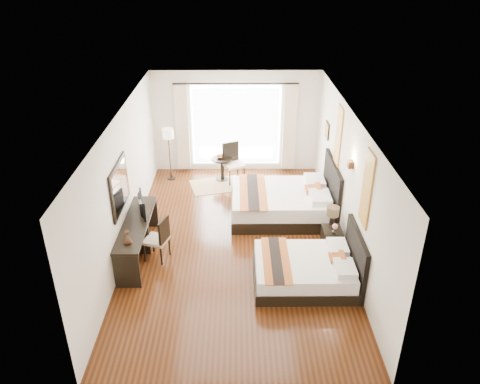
{
  "coord_description": "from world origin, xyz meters",
  "views": [
    {
      "loc": [
        0.03,
        -8.39,
        5.56
      ],
      "look_at": [
        0.08,
        0.16,
        1.12
      ],
      "focal_mm": 35.0,
      "sensor_mm": 36.0,
      "label": 1
    }
  ],
  "objects_px": {
    "bed_near": "(309,269)",
    "floor_lamp": "(168,137)",
    "fruit_bowl": "(221,157)",
    "window_chair": "(233,170)",
    "nightstand": "(332,239)",
    "table_lamp": "(333,213)",
    "television": "(139,205)",
    "vase": "(335,230)",
    "console_desk": "(138,238)",
    "desk_chair": "(158,246)",
    "side_table": "(222,169)",
    "bed_far": "(285,202)"
  },
  "relations": [
    {
      "from": "vase",
      "to": "window_chair",
      "type": "distance_m",
      "value": 3.96
    },
    {
      "from": "desk_chair",
      "to": "fruit_bowl",
      "type": "distance_m",
      "value": 3.85
    },
    {
      "from": "vase",
      "to": "television",
      "type": "relative_size",
      "value": 0.17
    },
    {
      "from": "nightstand",
      "to": "side_table",
      "type": "height_order",
      "value": "side_table"
    },
    {
      "from": "bed_near",
      "to": "floor_lamp",
      "type": "xyz_separation_m",
      "value": [
        -3.12,
        4.47,
        0.93
      ]
    },
    {
      "from": "vase",
      "to": "console_desk",
      "type": "distance_m",
      "value": 3.98
    },
    {
      "from": "console_desk",
      "to": "vase",
      "type": "bearing_deg",
      "value": 0.02
    },
    {
      "from": "bed_far",
      "to": "desk_chair",
      "type": "height_order",
      "value": "bed_far"
    },
    {
      "from": "nightstand",
      "to": "fruit_bowl",
      "type": "bearing_deg",
      "value": 125.76
    },
    {
      "from": "console_desk",
      "to": "fruit_bowl",
      "type": "height_order",
      "value": "console_desk"
    },
    {
      "from": "desk_chair",
      "to": "fruit_bowl",
      "type": "height_order",
      "value": "desk_chair"
    },
    {
      "from": "desk_chair",
      "to": "bed_far",
      "type": "bearing_deg",
      "value": -128.93
    },
    {
      "from": "bed_far",
      "to": "fruit_bowl",
      "type": "height_order",
      "value": "bed_far"
    },
    {
      "from": "television",
      "to": "floor_lamp",
      "type": "height_order",
      "value": "floor_lamp"
    },
    {
      "from": "nightstand",
      "to": "console_desk",
      "type": "distance_m",
      "value": 3.98
    },
    {
      "from": "desk_chair",
      "to": "side_table",
      "type": "xyz_separation_m",
      "value": [
        1.18,
        3.64,
        0.03
      ]
    },
    {
      "from": "table_lamp",
      "to": "window_chair",
      "type": "distance_m",
      "value": 3.72
    },
    {
      "from": "fruit_bowl",
      "to": "floor_lamp",
      "type": "bearing_deg",
      "value": 177.98
    },
    {
      "from": "bed_near",
      "to": "desk_chair",
      "type": "distance_m",
      "value": 3.02
    },
    {
      "from": "table_lamp",
      "to": "desk_chair",
      "type": "height_order",
      "value": "desk_chair"
    },
    {
      "from": "window_chair",
      "to": "console_desk",
      "type": "bearing_deg",
      "value": -53.69
    },
    {
      "from": "desk_chair",
      "to": "side_table",
      "type": "height_order",
      "value": "desk_chair"
    },
    {
      "from": "television",
      "to": "desk_chair",
      "type": "relative_size",
      "value": 0.78
    },
    {
      "from": "vase",
      "to": "desk_chair",
      "type": "bearing_deg",
      "value": -177.44
    },
    {
      "from": "table_lamp",
      "to": "floor_lamp",
      "type": "distance_m",
      "value": 4.98
    },
    {
      "from": "vase",
      "to": "console_desk",
      "type": "height_order",
      "value": "console_desk"
    },
    {
      "from": "table_lamp",
      "to": "fruit_bowl",
      "type": "bearing_deg",
      "value": 126.93
    },
    {
      "from": "bed_far",
      "to": "fruit_bowl",
      "type": "bearing_deg",
      "value": 128.76
    },
    {
      "from": "desk_chair",
      "to": "window_chair",
      "type": "height_order",
      "value": "window_chair"
    },
    {
      "from": "fruit_bowl",
      "to": "window_chair",
      "type": "height_order",
      "value": "window_chair"
    },
    {
      "from": "television",
      "to": "fruit_bowl",
      "type": "distance_m",
      "value": 3.55
    },
    {
      "from": "desk_chair",
      "to": "console_desk",
      "type": "bearing_deg",
      "value": -2.17
    },
    {
      "from": "table_lamp",
      "to": "nightstand",
      "type": "bearing_deg",
      "value": -90.75
    },
    {
      "from": "nightstand",
      "to": "side_table",
      "type": "distance_m",
      "value": 4.07
    },
    {
      "from": "side_table",
      "to": "table_lamp",
      "type": "bearing_deg",
      "value": -53.22
    },
    {
      "from": "television",
      "to": "side_table",
      "type": "height_order",
      "value": "television"
    },
    {
      "from": "bed_far",
      "to": "desk_chair",
      "type": "relative_size",
      "value": 2.51
    },
    {
      "from": "bed_near",
      "to": "console_desk",
      "type": "relative_size",
      "value": 0.86
    },
    {
      "from": "floor_lamp",
      "to": "fruit_bowl",
      "type": "height_order",
      "value": "floor_lamp"
    },
    {
      "from": "bed_near",
      "to": "nightstand",
      "type": "height_order",
      "value": "bed_near"
    },
    {
      "from": "nightstand",
      "to": "window_chair",
      "type": "relative_size",
      "value": 0.45
    },
    {
      "from": "bed_near",
      "to": "console_desk",
      "type": "xyz_separation_m",
      "value": [
        -3.34,
        0.93,
        0.1
      ]
    },
    {
      "from": "bed_far",
      "to": "console_desk",
      "type": "height_order",
      "value": "bed_far"
    },
    {
      "from": "console_desk",
      "to": "desk_chair",
      "type": "distance_m",
      "value": 0.46
    },
    {
      "from": "bed_far",
      "to": "window_chair",
      "type": "relative_size",
      "value": 2.22
    },
    {
      "from": "console_desk",
      "to": "side_table",
      "type": "bearing_deg",
      "value": 65.28
    },
    {
      "from": "nightstand",
      "to": "vase",
      "type": "relative_size",
      "value": 3.88
    },
    {
      "from": "nightstand",
      "to": "console_desk",
      "type": "relative_size",
      "value": 0.22
    },
    {
      "from": "vase",
      "to": "bed_near",
      "type": "bearing_deg",
      "value": -124.25
    },
    {
      "from": "window_chair",
      "to": "nightstand",
      "type": "bearing_deg",
      "value": 8.49
    }
  ]
}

